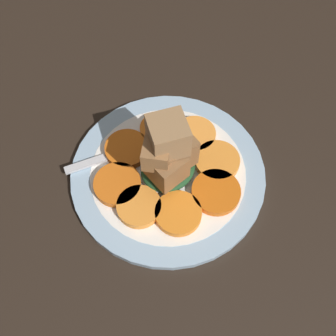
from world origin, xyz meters
The scene contains 12 objects.
table_slab centered at (0.00, 0.00, 1.00)cm, with size 120.00×120.00×2.00cm, color black.
plate centered at (0.00, 0.00, 2.52)cm, with size 26.28×26.28×1.05cm.
carrot_slice_0 centered at (-5.47, 4.00, 3.65)cm, with size 6.10×6.10×1.11cm, color orange.
carrot_slice_1 centered at (-6.71, -0.99, 3.65)cm, with size 5.80×5.80×1.11cm, color #F99438.
carrot_slice_2 centered at (-3.94, -5.35, 3.65)cm, with size 5.32×5.32×1.11cm, color orange.
carrot_slice_3 centered at (1.42, -6.38, 3.65)cm, with size 6.02×6.02×1.11cm, color orange.
carrot_slice_4 centered at (6.12, -3.39, 3.65)cm, with size 6.23×6.23×1.11cm, color orange.
carrot_slice_5 centered at (6.48, 0.91, 3.65)cm, with size 5.73×5.73×1.11cm, color orange.
carrot_slice_6 centered at (3.80, 5.22, 3.65)cm, with size 5.97×5.97×1.11cm, color orange.
carrot_slice_7 centered at (-1.71, 6.85, 3.65)cm, with size 6.38×6.38×1.11cm, color #D45E12.
center_pile centered at (0.21, 0.16, 7.61)cm, with size 8.10×6.86×10.88cm.
fork centered at (0.27, -5.87, 3.30)cm, with size 18.02×9.82×0.40cm.
Camera 1 is at (20.37, 18.59, 52.56)cm, focal length 45.00 mm.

